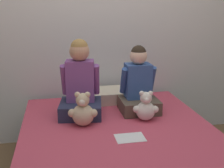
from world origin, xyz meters
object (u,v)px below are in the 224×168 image
at_px(child_on_left, 80,85).
at_px(pillow_at_headboard, 104,96).
at_px(teddy_bear_held_by_right_child, 146,108).
at_px(sign_card, 130,138).
at_px(child_on_right, 138,86).
at_px(bed, 121,163).
at_px(teddy_bear_held_by_left_child, 83,111).

bearing_deg(child_on_left, pillow_at_headboard, 58.08).
relative_size(teddy_bear_held_by_right_child, sign_card, 1.19).
xyz_separation_m(child_on_right, sign_card, (-0.21, -0.52, -0.23)).
relative_size(teddy_bear_held_by_right_child, pillow_at_headboard, 0.43).
relative_size(bed, child_on_left, 2.86).
bearing_deg(sign_card, bed, 119.24).
distance_m(bed, child_on_right, 0.69).
bearing_deg(teddy_bear_held_by_left_child, sign_card, -32.14).
bearing_deg(teddy_bear_held_by_right_child, child_on_left, 168.13).
height_order(bed, pillow_at_headboard, pillow_at_headboard).
relative_size(child_on_left, child_on_right, 1.11).
distance_m(bed, teddy_bear_held_by_right_child, 0.48).
xyz_separation_m(child_on_left, teddy_bear_held_by_left_child, (-0.00, -0.23, -0.15)).
bearing_deg(teddy_bear_held_by_left_child, child_on_right, 35.36).
distance_m(child_on_right, teddy_bear_held_by_left_child, 0.57).
bearing_deg(pillow_at_headboard, bed, -90.00).
height_order(child_on_right, pillow_at_headboard, child_on_right).
distance_m(child_on_right, pillow_at_headboard, 0.43).
distance_m(bed, pillow_at_headboard, 0.80).
relative_size(child_on_left, teddy_bear_held_by_left_child, 2.36).
height_order(bed, child_on_left, child_on_left).
relative_size(bed, teddy_bear_held_by_right_child, 7.45).
xyz_separation_m(bed, child_on_right, (0.25, 0.44, 0.47)).
bearing_deg(bed, child_on_right, 60.26).
xyz_separation_m(child_on_left, sign_card, (0.30, -0.52, -0.26)).
height_order(child_on_left, teddy_bear_held_by_right_child, child_on_left).
bearing_deg(teddy_bear_held_by_right_child, child_on_right, 102.15).
height_order(teddy_bear_held_by_left_child, pillow_at_headboard, teddy_bear_held_by_left_child).
bearing_deg(teddy_bear_held_by_right_child, pillow_at_headboard, 127.63).
relative_size(child_on_left, teddy_bear_held_by_right_child, 2.61).
bearing_deg(child_on_right, pillow_at_headboard, 129.54).
bearing_deg(child_on_left, teddy_bear_held_by_left_child, -82.66).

